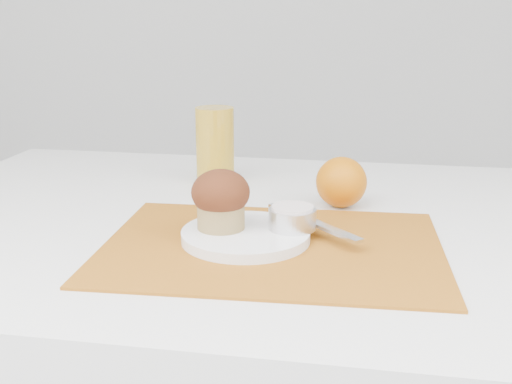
% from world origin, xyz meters
% --- Properties ---
extents(placemat, '(0.47, 0.35, 0.00)m').
position_xyz_m(placemat, '(0.04, -0.07, 0.75)').
color(placemat, '#A35C16').
rests_on(placemat, table).
extents(plate, '(0.23, 0.23, 0.01)m').
position_xyz_m(plate, '(-0.00, -0.06, 0.76)').
color(plate, white).
rests_on(plate, placemat).
extents(ramekin, '(0.08, 0.08, 0.03)m').
position_xyz_m(ramekin, '(0.06, -0.04, 0.78)').
color(ramekin, silver).
rests_on(ramekin, plate).
extents(cream, '(0.06, 0.06, 0.01)m').
position_xyz_m(cream, '(0.06, -0.04, 0.80)').
color(cream, silver).
rests_on(cream, ramekin).
extents(raspberry_near, '(0.02, 0.02, 0.02)m').
position_xyz_m(raspberry_near, '(0.03, -0.00, 0.78)').
color(raspberry_near, '#5A0207').
rests_on(raspberry_near, plate).
extents(raspberry_far, '(0.02, 0.02, 0.02)m').
position_xyz_m(raspberry_far, '(0.04, -0.01, 0.78)').
color(raspberry_far, '#61020F').
rests_on(raspberry_far, plate).
extents(butter_knife, '(0.15, 0.15, 0.00)m').
position_xyz_m(butter_knife, '(0.08, -0.01, 0.77)').
color(butter_knife, silver).
rests_on(butter_knife, plate).
extents(orange, '(0.08, 0.08, 0.08)m').
position_xyz_m(orange, '(0.12, 0.13, 0.79)').
color(orange, orange).
rests_on(orange, table).
extents(juice_glass, '(0.07, 0.07, 0.14)m').
position_xyz_m(juice_glass, '(-0.12, 0.24, 0.82)').
color(juice_glass, gold).
rests_on(juice_glass, table).
extents(muffin, '(0.08, 0.08, 0.08)m').
position_xyz_m(muffin, '(-0.04, -0.05, 0.81)').
color(muffin, '#A4874F').
rests_on(muffin, plate).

